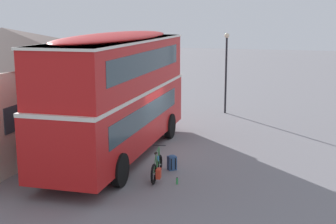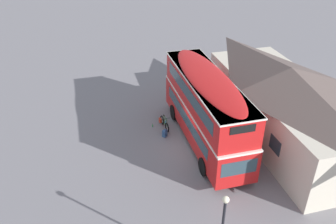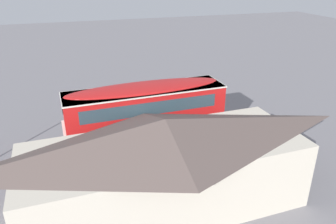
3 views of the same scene
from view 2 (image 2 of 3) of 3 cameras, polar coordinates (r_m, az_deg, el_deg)
The scene contains 6 objects.
ground_plane at distance 22.69m, azimuth 4.08°, elevation -5.99°, with size 120.00×120.00×0.00m, color slate.
double_decker_bus at distance 22.04m, azimuth 6.23°, elevation 0.93°, with size 10.27×2.91×4.79m.
touring_bicycle at distance 24.45m, azimuth -0.65°, elevation -1.80°, with size 1.70×0.59×1.06m.
backpack_on_ground at distance 23.57m, azimuth -0.53°, elevation -3.45°, with size 0.37×0.38×0.55m.
water_bottle_green_metal at distance 24.67m, azimuth -2.53°, elevation -2.22°, with size 0.07×0.07×0.24m.
pub_building at distance 23.95m, azimuth 18.59°, elevation 1.62°, with size 14.31×5.92×4.92m.
Camera 2 is at (17.22, -5.67, 13.64)m, focal length 37.25 mm.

